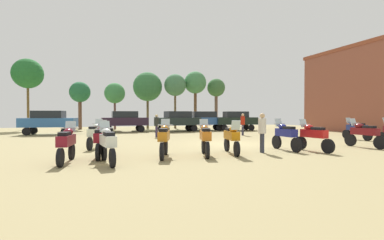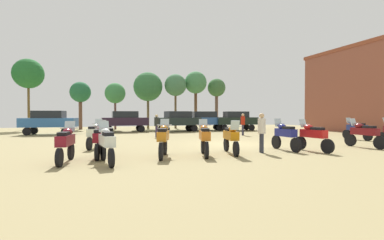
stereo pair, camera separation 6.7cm
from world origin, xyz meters
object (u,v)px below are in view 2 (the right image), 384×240
object	(u,v)px
car_3	(178,120)
car_5	(125,120)
motorcycle_4	(95,134)
motorcycle_8	(66,143)
motorcycle_3	(313,136)
car_1	(49,121)
tree_2	(217,89)
person_1	(157,124)
motorcycle_10	(100,139)
car_2	(236,119)
tree_7	(175,85)
motorcycle_9	(285,135)
motorcycle_11	(163,139)
tree_8	(196,83)
motorcycle_1	(204,138)
motorcycle_12	(356,129)
motorcycle_2	(107,143)
tree_6	(28,74)
tree_4	(148,87)
person_3	(262,130)
tree_3	(115,94)
tree_5	(80,93)
motorcycle_7	(364,133)
motorcycle_6	(231,137)
person_2	(243,123)
car_4	(204,119)

from	to	relation	value
car_3	car_5	size ratio (longest dim) A/B	1.03
motorcycle_4	motorcycle_8	distance (m)	4.25
motorcycle_3	car_1	bearing A→B (deg)	124.14
tree_2	person_1	bearing A→B (deg)	-128.43
motorcycle_10	car_2	xyz separation A→B (m)	(13.52, 15.39, 0.45)
car_2	tree_7	xyz separation A→B (m)	(-5.00, 6.23, 4.03)
motorcycle_4	car_5	world-z (taller)	car_5
motorcycle_9	motorcycle_11	world-z (taller)	motorcycle_11
car_1	tree_8	bearing A→B (deg)	-56.79
motorcycle_1	motorcycle_12	size ratio (longest dim) A/B	0.96
motorcycle_8	car_1	distance (m)	15.76
motorcycle_2	motorcycle_4	xyz separation A→B (m)	(-0.51, 4.74, 0.00)
motorcycle_2	tree_6	xyz separation A→B (m)	(-7.88, 24.74, 5.41)
tree_4	motorcycle_11	bearing A→B (deg)	-97.22
motorcycle_12	person_3	distance (m)	10.08
tree_3	tree_2	bearing A→B (deg)	1.90
motorcycle_4	tree_8	bearing A→B (deg)	73.83
motorcycle_3	motorcycle_10	world-z (taller)	motorcycle_3
tree_5	motorcycle_9	bearing A→B (deg)	-65.02
motorcycle_7	motorcycle_8	size ratio (longest dim) A/B	1.06
motorcycle_6	motorcycle_7	distance (m)	7.42
tree_2	tree_4	xyz separation A→B (m)	(-8.74, 0.35, 0.03)
motorcycle_3	motorcycle_9	size ratio (longest dim) A/B	1.01
motorcycle_1	car_2	xyz separation A→B (m)	(9.44, 16.14, 0.44)
motorcycle_2	motorcycle_4	size ratio (longest dim) A/B	1.00
motorcycle_8	tree_6	distance (m)	25.61
tree_8	person_1	bearing A→B (deg)	-119.87
motorcycle_7	motorcycle_11	world-z (taller)	motorcycle_11
motorcycle_1	motorcycle_2	xyz separation A→B (m)	(-3.83, -0.72, -0.02)
motorcycle_9	person_2	world-z (taller)	person_2
motorcycle_9	person_1	xyz separation A→B (m)	(-4.36, 9.49, 0.26)
tree_6	tree_8	size ratio (longest dim) A/B	1.10
tree_3	tree_6	bearing A→B (deg)	169.20
tree_5	car_2	bearing A→B (deg)	-24.03
motorcycle_10	car_2	distance (m)	20.49
motorcycle_1	motorcycle_10	bearing A→B (deg)	-175.99
car_5	tree_5	distance (m)	8.13
car_3	person_3	xyz separation A→B (m)	(-0.38, -15.97, -0.15)
motorcycle_11	motorcycle_12	world-z (taller)	motorcycle_11
motorcycle_2	car_5	size ratio (longest dim) A/B	0.50
motorcycle_1	motorcycle_2	bearing A→B (deg)	-154.85
car_5	tree_2	distance (m)	13.70
tree_4	tree_8	xyz separation A→B (m)	(5.88, -0.47, 0.58)
motorcycle_7	motorcycle_8	distance (m)	13.88
car_3	tree_3	distance (m)	8.93
car_1	car_4	world-z (taller)	same
person_3	car_2	bearing A→B (deg)	-8.89
car_2	car_4	distance (m)	3.36
motorcycle_1	car_4	distance (m)	18.03
motorcycle_3	motorcycle_11	distance (m)	6.87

